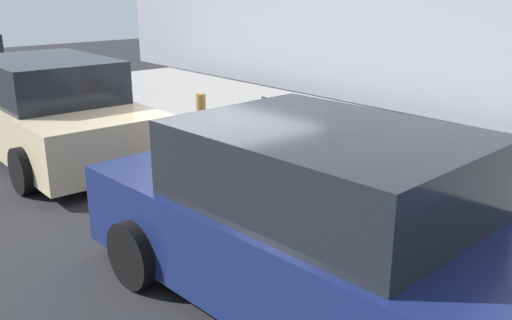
% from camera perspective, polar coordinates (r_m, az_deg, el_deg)
% --- Properties ---
extents(ground_plane, '(40.00, 40.00, 0.00)m').
position_cam_1_polar(ground_plane, '(8.37, -4.84, -1.27)').
color(ground_plane, black).
extents(sidewalk_curb, '(18.00, 5.00, 0.14)m').
position_cam_1_polar(sidewalk_curb, '(9.95, 6.87, 2.14)').
color(sidewalk_curb, gray).
rests_on(sidewalk_curb, ground_plane).
extents(suitcase_maroon_0, '(0.43, 0.27, 0.81)m').
position_cam_1_polar(suitcase_maroon_0, '(6.52, 18.20, -3.56)').
color(suitcase_maroon_0, maroon).
rests_on(suitcase_maroon_0, sidewalk_curb).
extents(suitcase_black_1, '(0.40, 0.26, 0.71)m').
position_cam_1_polar(suitcase_black_1, '(6.86, 14.78, -2.59)').
color(suitcase_black_1, black).
rests_on(suitcase_black_1, sidewalk_curb).
extents(suitcase_olive_2, '(0.46, 0.25, 0.58)m').
position_cam_1_polar(suitcase_olive_2, '(7.09, 10.75, -1.59)').
color(suitcase_olive_2, '#59601E').
rests_on(suitcase_olive_2, sidewalk_curb).
extents(suitcase_navy_3, '(0.43, 0.21, 0.91)m').
position_cam_1_polar(suitcase_navy_3, '(7.42, 7.36, -0.23)').
color(suitcase_navy_3, navy).
rests_on(suitcase_navy_3, sidewalk_curb).
extents(suitcase_silver_4, '(0.48, 0.26, 0.85)m').
position_cam_1_polar(suitcase_silver_4, '(7.79, 4.17, 0.76)').
color(suitcase_silver_4, '#9EA0A8').
rests_on(suitcase_silver_4, sidewalk_curb).
extents(suitcase_red_5, '(0.47, 0.22, 0.98)m').
position_cam_1_polar(suitcase_red_5, '(8.22, 1.50, 2.22)').
color(suitcase_red_5, red).
rests_on(suitcase_red_5, sidewalk_curb).
extents(fire_hydrant, '(0.39, 0.21, 0.71)m').
position_cam_1_polar(fire_hydrant, '(8.90, -2.40, 3.36)').
color(fire_hydrant, '#D89E0C').
rests_on(fire_hydrant, sidewalk_curb).
extents(bollard_post, '(0.16, 0.16, 0.84)m').
position_cam_1_polar(bollard_post, '(9.31, -5.59, 4.21)').
color(bollard_post, brown).
rests_on(bollard_post, sidewalk_curb).
extents(parked_car_navy_0, '(4.67, 2.30, 1.60)m').
position_cam_1_polar(parked_car_navy_0, '(4.70, 6.93, -6.83)').
color(parked_car_navy_0, '#141E4C').
rests_on(parked_car_navy_0, ground_plane).
extents(parked_car_beige_1, '(4.66, 2.12, 1.58)m').
position_cam_1_polar(parked_car_beige_1, '(9.53, -20.27, 4.67)').
color(parked_car_beige_1, tan).
rests_on(parked_car_beige_1, ground_plane).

